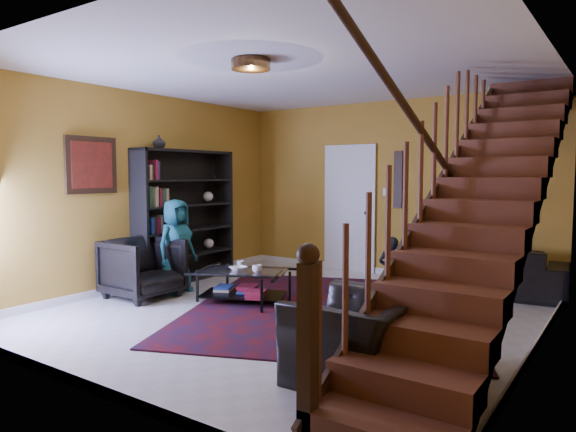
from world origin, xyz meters
The scene contains 21 objects.
floor centered at (0.00, 0.00, 0.00)m, with size 5.50×5.50×0.00m, color beige.
room centered at (-1.33, 1.33, 0.05)m, with size 5.50×5.50×5.50m.
staircase centered at (2.12, 0.00, 1.40)m, with size 0.95×5.02×3.18m.
bookshelf centered at (-2.40, 0.60, 0.96)m, with size 0.35×1.80×2.00m.
door centered at (-0.70, 2.73, 1.02)m, with size 0.82×0.05×2.05m, color silver.
framed_picture centered at (-2.57, -0.90, 1.75)m, with size 0.04×0.74×0.74m, color maroon.
wall_hanging centered at (0.15, 2.73, 1.55)m, with size 0.14×0.03×0.90m, color black.
ceiling_fixture centered at (0.00, -0.80, 2.74)m, with size 0.40×0.40×0.10m, color #3F2814.
rug centered at (0.27, 0.34, 0.01)m, with size 3.22×3.68×0.02m, color #420B0E.
sofa centered at (1.50, 2.30, 0.33)m, with size 2.27×0.89×0.66m, color black.
armchair_left centered at (-2.05, -0.53, 0.40)m, with size 0.85×0.87×0.79m, color black.
armchair_right centered at (1.50, -1.36, 0.33)m, with size 1.02×0.89×0.67m, color black.
person_adult_a centered at (0.23, 2.35, 0.12)m, with size 0.41×0.27×1.14m, color black.
person_adult_b centered at (1.50, 2.35, 0.26)m, with size 0.69×0.54×1.42m, color black.
person_child centered at (-1.95, -0.03, 0.65)m, with size 0.63×0.41×1.29m, color #1B6068.
coffee_table centered at (-0.79, 0.00, 0.24)m, with size 1.27×1.04×0.42m.
cup_a centered at (-0.53, -0.03, 0.47)m, with size 0.12×0.12×0.10m, color #999999.
cup_b centered at (-0.94, 0.13, 0.46)m, with size 0.09×0.09×0.09m, color #999999.
bowl centered at (-0.82, -0.05, 0.45)m, with size 0.21×0.21×0.05m, color #999999.
vase centered at (-2.41, 0.10, 2.10)m, with size 0.18×0.18×0.19m, color #999999.
popcorn_bucket centered at (-2.10, -0.46, 0.10)m, with size 0.14×0.14×0.16m, color red.
Camera 1 is at (3.31, -4.96, 1.62)m, focal length 32.00 mm.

